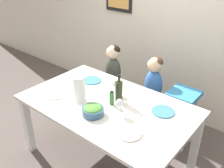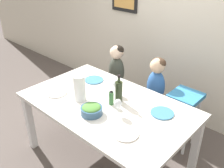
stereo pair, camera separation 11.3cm
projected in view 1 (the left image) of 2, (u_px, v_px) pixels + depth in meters
name	position (u px, v px, depth m)	size (l,w,h in m)	color
ground_plane	(108.00, 158.00, 2.78)	(14.00, 14.00, 0.00)	#564C47
wall_back	(176.00, 15.00, 3.04)	(10.00, 0.09, 2.70)	beige
dining_table	(107.00, 110.00, 2.48)	(1.67, 1.01, 0.73)	silver
chair_far_left	(113.00, 89.00, 3.42)	(0.37, 0.38, 0.44)	silver
chair_far_center	(152.00, 105.00, 3.08)	(0.37, 0.38, 0.44)	silver
chair_right_highchair	(182.00, 105.00, 2.79)	(0.31, 0.32, 0.69)	silver
person_child_left	(113.00, 64.00, 3.25)	(0.22, 0.19, 0.55)	#3D4238
person_child_center	(154.00, 78.00, 2.90)	(0.22, 0.19, 0.55)	#3366B2
wine_bottle	(119.00, 91.00, 2.41)	(0.07, 0.07, 0.29)	#232D19
paper_towel_roll	(79.00, 89.00, 2.42)	(0.12, 0.12, 0.26)	white
wine_glass_near	(119.00, 104.00, 2.22)	(0.07, 0.07, 0.16)	white
wine_glass_far	(115.00, 84.00, 2.55)	(0.07, 0.07, 0.16)	white
salad_bowl_large	(93.00, 110.00, 2.25)	(0.20, 0.20, 0.09)	#335675
dinner_plate_front_left	(56.00, 94.00, 2.57)	(0.22, 0.22, 0.01)	silver
dinner_plate_back_left	(92.00, 80.00, 2.85)	(0.22, 0.22, 0.01)	teal
dinner_plate_back_right	(163.00, 111.00, 2.30)	(0.22, 0.22, 0.01)	teal
dinner_plate_front_right	(129.00, 133.00, 2.03)	(0.22, 0.22, 0.01)	silver
condiment_bottle_hot_sauce	(112.00, 98.00, 2.38)	(0.05, 0.05, 0.16)	#336633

